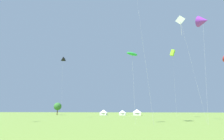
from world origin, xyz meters
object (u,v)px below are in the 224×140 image
(kite_black_delta, at_px, (63,60))
(kite_purple_delta, at_px, (203,21))
(kite_lime_box, at_px, (173,53))
(kite_white_diamond, at_px, (181,22))
(kite_green_parafoil, at_px, (132,54))
(festival_tent_center, at_px, (104,112))
(tree_distant_left, at_px, (58,106))
(festival_tent_left, at_px, (137,112))
(festival_tent_right, at_px, (123,112))

(kite_black_delta, bearing_deg, kite_purple_delta, -24.31)
(kite_lime_box, bearing_deg, kite_white_diamond, -93.28)
(kite_green_parafoil, height_order, kite_black_delta, kite_black_delta)
(kite_lime_box, xyz_separation_m, festival_tent_center, (-28.89, 24.13, -19.76))
(tree_distant_left, bearing_deg, kite_white_diamond, -37.78)
(festival_tent_center, distance_m, festival_tent_left, 15.88)
(kite_white_diamond, height_order, festival_tent_right, kite_white_diamond)
(kite_white_diamond, relative_size, festival_tent_center, 6.37)
(festival_tent_center, xyz_separation_m, festival_tent_right, (9.14, 0.00, -0.11))
(kite_lime_box, bearing_deg, festival_tent_left, 118.33)
(kite_black_delta, relative_size, tree_distant_left, 3.22)
(tree_distant_left, bearing_deg, kite_green_parafoil, -50.89)
(festival_tent_right, bearing_deg, kite_green_parafoil, -81.97)
(festival_tent_right, bearing_deg, kite_purple_delta, -66.07)
(festival_tent_left, bearing_deg, festival_tent_center, -180.00)
(kite_black_delta, distance_m, kite_white_diamond, 37.41)
(kite_purple_delta, height_order, kite_lime_box, kite_lime_box)
(kite_purple_delta, bearing_deg, festival_tent_center, 122.50)
(kite_green_parafoil, xyz_separation_m, tree_distant_left, (-39.92, 49.10, -8.40))
(kite_purple_delta, distance_m, kite_white_diamond, 8.41)
(kite_purple_delta, bearing_deg, kite_white_diamond, 107.36)
(festival_tent_left, bearing_deg, kite_purple_delta, -73.22)
(kite_lime_box, xyz_separation_m, kite_white_diamond, (-0.93, -16.20, 2.31))
(kite_purple_delta, xyz_separation_m, kite_white_diamond, (-2.19, 6.99, 4.13))
(kite_white_diamond, relative_size, tree_distant_left, 4.12)
(kite_green_parafoil, bearing_deg, kite_lime_box, 63.07)
(kite_white_diamond, bearing_deg, kite_lime_box, 86.72)
(kite_black_delta, bearing_deg, festival_tent_center, 75.65)
(kite_black_delta, bearing_deg, tree_distant_left, 118.20)
(festival_tent_right, xyz_separation_m, tree_distant_left, (-32.96, -0.20, 2.87))
(kite_purple_delta, bearing_deg, festival_tent_right, 113.93)
(kite_black_delta, relative_size, festival_tent_left, 4.55)
(kite_white_diamond, bearing_deg, kite_green_parafoil, -142.89)
(kite_purple_delta, distance_m, festival_tent_center, 58.91)
(kite_purple_delta, distance_m, tree_distant_left, 73.23)
(kite_green_parafoil, relative_size, festival_tent_center, 3.30)
(kite_green_parafoil, distance_m, kite_lime_box, 29.52)
(kite_white_diamond, distance_m, festival_tent_left, 47.47)
(festival_tent_center, relative_size, festival_tent_left, 0.91)
(tree_distant_left, bearing_deg, kite_black_delta, -61.80)
(festival_tent_right, bearing_deg, festival_tent_center, 180.00)
(festival_tent_right, bearing_deg, kite_lime_box, -50.71)
(kite_lime_box, height_order, festival_tent_center, kite_lime_box)
(kite_white_diamond, xyz_separation_m, festival_tent_right, (-18.82, 40.33, -22.18))
(festival_tent_center, height_order, festival_tent_left, festival_tent_left)
(kite_white_diamond, xyz_separation_m, festival_tent_left, (-12.08, 40.33, -21.93))
(kite_green_parafoil, relative_size, kite_black_delta, 0.66)
(festival_tent_right, relative_size, festival_tent_left, 0.84)
(kite_purple_delta, relative_size, festival_tent_center, 5.24)
(kite_white_diamond, height_order, tree_distant_left, kite_white_diamond)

